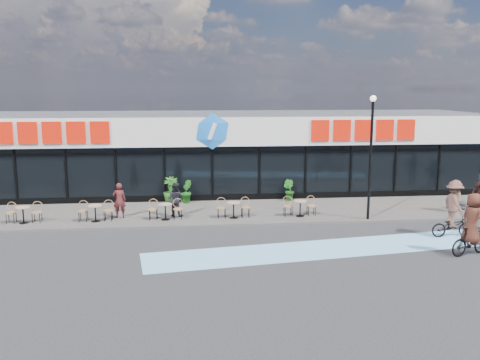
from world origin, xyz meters
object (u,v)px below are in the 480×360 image
object	(u,v)px
potted_plant_left	(171,190)
potted_plant_right	(289,190)
patron_right	(175,199)
pedestrian_a	(455,196)
patron_left	(119,200)
cyclist_b	(453,212)
potted_plant_mid	(186,191)
lamp_post	(371,147)
cyclist_a	(472,229)

from	to	relation	value
potted_plant_left	potted_plant_right	distance (m)	6.23
patron_right	pedestrian_a	distance (m)	13.41
patron_left	cyclist_b	size ratio (longest dim) A/B	0.70
potted_plant_right	pedestrian_a	size ratio (longest dim) A/B	0.71
patron_left	patron_right	world-z (taller)	patron_left
potted_plant_right	patron_left	world-z (taller)	patron_left
potted_plant_left	pedestrian_a	distance (m)	14.13
potted_plant_right	patron_right	xyz separation A→B (m)	(-5.92, -2.83, 0.25)
potted_plant_right	potted_plant_mid	bearing A→B (deg)	-179.61
lamp_post	potted_plant_mid	size ratio (longest dim) A/B	4.69
cyclist_a	potted_plant_right	bearing A→B (deg)	117.23
lamp_post	potted_plant_left	bearing A→B (deg)	154.15
patron_left	lamp_post	bearing A→B (deg)	171.03
potted_plant_right	patron_right	world-z (taller)	patron_right
potted_plant_right	patron_left	bearing A→B (deg)	-161.39
potted_plant_left	cyclist_b	world-z (taller)	cyclist_b
potted_plant_left	potted_plant_mid	world-z (taller)	potted_plant_left
potted_plant_left	patron_left	size ratio (longest dim) A/B	0.83
patron_right	cyclist_a	distance (m)	12.56
lamp_post	cyclist_a	distance (m)	5.95
cyclist_b	cyclist_a	bearing A→B (deg)	-103.16
patron_right	cyclist_a	xyz separation A→B (m)	(10.73, -6.52, 0.07)
patron_right	potted_plant_left	bearing A→B (deg)	-62.74
lamp_post	patron_left	xyz separation A→B (m)	(-11.27, 1.45, -2.47)
patron_right	cyclist_b	distance (m)	12.04
potted_plant_mid	potted_plant_right	xyz separation A→B (m)	(5.43, 0.04, -0.04)
pedestrian_a	patron_left	bearing A→B (deg)	-84.16
lamp_post	potted_plant_left	size ratio (longest dim) A/B	4.13
patron_right	cyclist_b	bearing A→B (deg)	-179.32
potted_plant_left	cyclist_a	distance (m)	14.52
lamp_post	patron_right	bearing A→B (deg)	170.50
lamp_post	cyclist_a	bearing A→B (deg)	-68.41
potted_plant_mid	patron_right	bearing A→B (deg)	-100.06
patron_left	cyclist_a	world-z (taller)	cyclist_a
potted_plant_left	patron_right	size ratio (longest dim) A/B	0.85
pedestrian_a	potted_plant_right	bearing A→B (deg)	-106.50
lamp_post	cyclist_b	distance (m)	4.43
potted_plant_mid	potted_plant_right	bearing A→B (deg)	0.39
patron_right	pedestrian_a	bearing A→B (deg)	-160.93
lamp_post	potted_plant_mid	xyz separation A→B (m)	(-8.24, 4.26, -2.69)
lamp_post	cyclist_b	bearing A→B (deg)	-47.54
potted_plant_left	potted_plant_right	xyz separation A→B (m)	(6.23, -0.08, -0.12)
potted_plant_left	potted_plant_mid	distance (m)	0.82
patron_left	cyclist_b	bearing A→B (deg)	161.36
potted_plant_left	patron_right	world-z (taller)	patron_right
potted_plant_mid	patron_left	distance (m)	4.15
patron_right	cyclist_a	world-z (taller)	cyclist_a
potted_plant_left	cyclist_a	world-z (taller)	cyclist_a
potted_plant_left	cyclist_b	bearing A→B (deg)	-31.70
potted_plant_mid	cyclist_b	size ratio (longest dim) A/B	0.51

